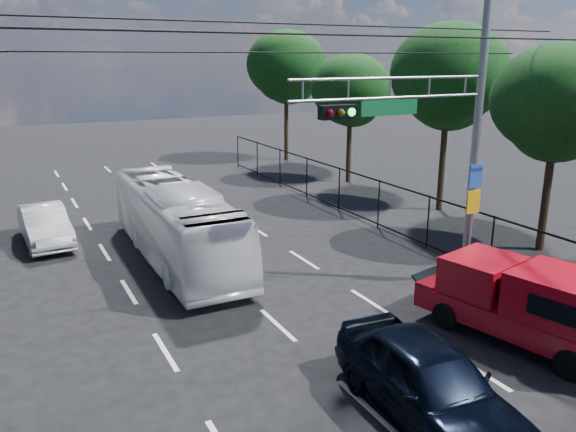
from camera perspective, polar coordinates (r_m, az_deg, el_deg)
lane_markings at (r=20.11m, az=-8.70°, el=-4.02°), size 6.12×38.00×0.01m
signal_mast at (r=16.48m, az=15.81°, el=9.93°), size 6.43×0.39×9.50m
utility_wires at (r=14.14m, az=-2.79°, el=17.70°), size 22.00×5.04×0.74m
fence_right at (r=21.84m, az=12.03°, el=0.24°), size 0.06×34.03×2.00m
tree_right_b at (r=21.59m, az=25.65°, el=9.75°), size 4.50×4.50×7.31m
tree_right_c at (r=26.03m, az=15.97°, el=12.95°), size 5.10×5.10×8.29m
tree_right_d at (r=31.33m, az=6.37°, el=12.21°), size 4.32×4.32×7.02m
tree_right_e at (r=38.28m, az=-0.17°, el=14.56°), size 5.28×5.28×8.58m
red_pickup at (r=14.93m, az=23.25°, el=-8.02°), size 3.03×5.59×1.98m
navy_hatchback at (r=11.46m, az=14.13°, el=-16.02°), size 2.25×4.87×1.62m
white_bus at (r=19.57m, az=-11.28°, el=-0.64°), size 2.34×9.56×2.66m
white_van at (r=22.92m, az=-23.47°, el=-0.85°), size 1.75×4.38×1.42m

